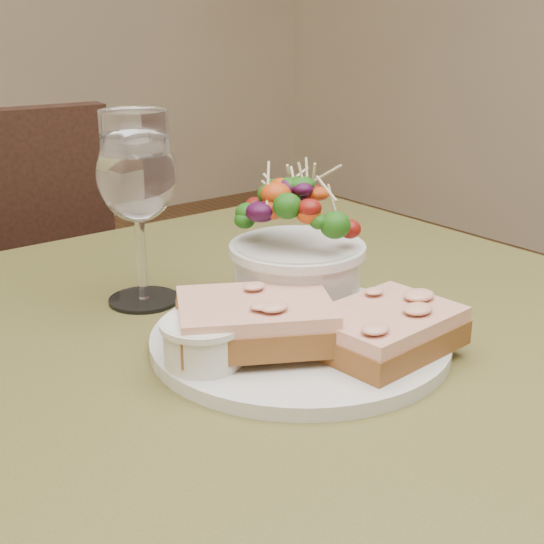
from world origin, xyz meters
TOP-DOWN VIEW (x-y plane):
  - cafe_table at (0.00, 0.00)m, footprint 0.80×0.80m
  - dinner_plate at (0.01, -0.03)m, footprint 0.26×0.26m
  - sandwich_front at (0.05, -0.09)m, footprint 0.13×0.10m
  - sandwich_back at (-0.04, -0.03)m, footprint 0.16×0.14m
  - ramekin at (-0.09, -0.02)m, footprint 0.06×0.06m
  - salad_bowl at (0.05, 0.02)m, footprint 0.12×0.12m
  - garnish at (-0.04, 0.04)m, footprint 0.05×0.04m
  - wine_glass at (-0.04, 0.15)m, footprint 0.08×0.08m

SIDE VIEW (x-z plane):
  - cafe_table at x=0.00m, z-range 0.27..1.02m
  - dinner_plate at x=0.01m, z-range 0.75..0.76m
  - garnish at x=-0.04m, z-range 0.76..0.78m
  - sandwich_front at x=0.05m, z-range 0.76..0.79m
  - ramekin at x=-0.09m, z-range 0.76..0.80m
  - sandwich_back at x=-0.04m, z-range 0.77..0.80m
  - salad_bowl at x=0.05m, z-range 0.76..0.88m
  - wine_glass at x=-0.04m, z-range 0.79..0.96m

